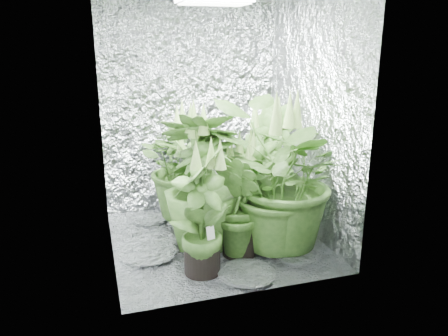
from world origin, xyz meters
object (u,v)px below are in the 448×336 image
plant_b (190,188)px  circulation_fan (258,191)px  plant_e (282,179)px  plant_c (268,164)px  plant_d (202,182)px  plant_a (187,165)px  plant_g (240,206)px  plant_h (252,193)px  plant_f (202,212)px

plant_b → circulation_fan: size_ratio=2.57×
plant_b → plant_e: plant_e is taller
plant_c → plant_e: (-0.15, -0.64, 0.07)m
plant_d → circulation_fan: bearing=44.5°
plant_a → circulation_fan: bearing=7.8°
plant_b → plant_c: plant_c is taller
plant_a → plant_c: size_ratio=0.97×
circulation_fan → plant_g: bearing=-131.5°
plant_b → plant_d: size_ratio=0.78×
plant_e → plant_c: bearing=76.5°
plant_c → plant_d: plant_d is taller
plant_d → plant_a: bearing=88.1°
plant_b → plant_h: size_ratio=0.98×
plant_a → plant_b: plant_a is taller
plant_b → plant_c: size_ratio=0.82×
plant_a → plant_g: (0.21, -0.80, -0.11)m
plant_e → plant_a: bearing=121.9°
plant_c → plant_f: bearing=-135.7°
plant_a → plant_d: 0.62m
plant_h → plant_b: bearing=147.7°
plant_b → circulation_fan: plant_b is taller
plant_c → circulation_fan: 0.47m
plant_h → plant_c: bearing=54.8°
plant_g → circulation_fan: bearing=60.8°
plant_d → plant_e: (0.54, -0.22, 0.05)m
plant_d → plant_e: 0.59m
plant_f → plant_h: (0.49, 0.35, -0.03)m
plant_b → plant_f: bearing=-95.6°
plant_c → circulation_fan: (0.04, 0.30, -0.36)m
plant_a → plant_e: (0.52, -0.84, 0.08)m
plant_a → plant_h: plant_a is taller
circulation_fan → plant_h: bearing=-127.3°
circulation_fan → plant_a: bearing=175.4°
plant_f → plant_e: bearing=12.3°
plant_d → plant_g: 0.33m
plant_f → plant_c: bearing=44.3°
plant_h → plant_d: bearing=178.6°
plant_a → circulation_fan: size_ratio=3.03×
plant_a → plant_h: size_ratio=1.15×
plant_c → plant_f: size_ratio=1.12×
plant_d → plant_e: size_ratio=0.94×
plant_b → circulation_fan: 0.93m
plant_f → circulation_fan: (0.83, 1.08, -0.30)m
plant_c → plant_e: 0.66m
plant_e → plant_h: 0.31m
plant_e → circulation_fan: (0.19, 0.94, -0.43)m
plant_a → plant_d: plant_d is taller
plant_a → circulation_fan: (0.71, 0.10, -0.35)m
plant_g → plant_h: (0.16, 0.17, 0.03)m
plant_b → plant_c: bearing=11.9°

